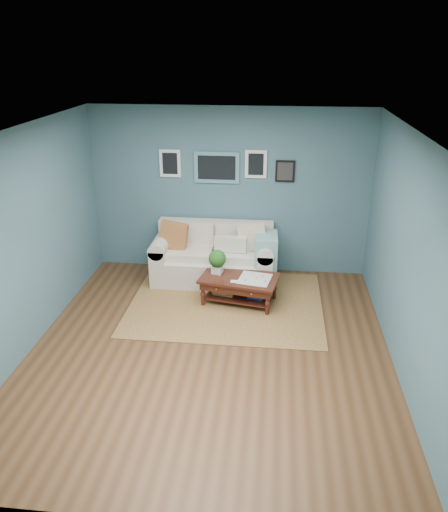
# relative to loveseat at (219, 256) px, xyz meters

# --- Properties ---
(room_shell) EXTENTS (5.00, 5.02, 2.70)m
(room_shell) POSITION_rel_loveseat_xyz_m (0.12, -1.97, 0.95)
(room_shell) COLOR brown
(room_shell) RESTS_ON ground
(area_rug) EXTENTS (2.82, 2.26, 0.01)m
(area_rug) POSITION_rel_loveseat_xyz_m (0.20, -0.80, -0.41)
(area_rug) COLOR brown
(area_rug) RESTS_ON ground
(loveseat) EXTENTS (1.97, 0.90, 1.01)m
(loveseat) POSITION_rel_loveseat_xyz_m (0.00, 0.00, 0.00)
(loveseat) COLOR beige
(loveseat) RESTS_ON ground
(coffee_table) EXTENTS (1.21, 0.84, 0.78)m
(coffee_table) POSITION_rel_loveseat_xyz_m (0.33, -0.73, -0.07)
(coffee_table) COLOR #34190F
(coffee_table) RESTS_ON ground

